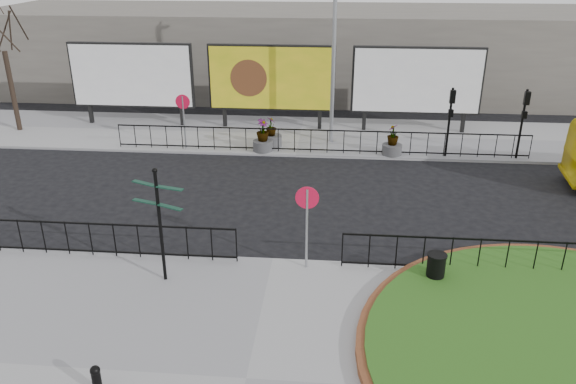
# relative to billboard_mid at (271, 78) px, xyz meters

# --- Properties ---
(ground) EXTENTS (90.00, 90.00, 0.00)m
(ground) POSITION_rel_billboard_mid_xyz_m (1.50, -12.97, -2.60)
(ground) COLOR black
(ground) RESTS_ON ground
(pavement_near) EXTENTS (30.00, 10.00, 0.12)m
(pavement_near) POSITION_rel_billboard_mid_xyz_m (1.50, -17.97, -2.54)
(pavement_near) COLOR gray
(pavement_near) RESTS_ON ground
(pavement_far) EXTENTS (44.00, 6.00, 0.12)m
(pavement_far) POSITION_rel_billboard_mid_xyz_m (1.50, -0.97, -2.54)
(pavement_far) COLOR gray
(pavement_far) RESTS_ON ground
(railing_near_left) EXTENTS (10.00, 0.10, 1.10)m
(railing_near_left) POSITION_rel_billboard_mid_xyz_m (-4.50, -13.27, -1.93)
(railing_near_left) COLOR black
(railing_near_left) RESTS_ON pavement_near
(railing_near_right) EXTENTS (9.00, 0.10, 1.10)m
(railing_near_right) POSITION_rel_billboard_mid_xyz_m (8.00, -13.27, -1.93)
(railing_near_right) COLOR black
(railing_near_right) RESTS_ON pavement_near
(railing_far) EXTENTS (18.00, 0.10, 1.10)m
(railing_far) POSITION_rel_billboard_mid_xyz_m (2.50, -3.67, -1.93)
(railing_far) COLOR black
(railing_far) RESTS_ON pavement_far
(speed_sign_far) EXTENTS (0.64, 0.07, 2.47)m
(speed_sign_far) POSITION_rel_billboard_mid_xyz_m (-3.50, -3.57, -0.68)
(speed_sign_far) COLOR gray
(speed_sign_far) RESTS_ON pavement_far
(speed_sign_near) EXTENTS (0.64, 0.07, 2.47)m
(speed_sign_near) POSITION_rel_billboard_mid_xyz_m (2.50, -13.37, -0.68)
(speed_sign_near) COLOR gray
(speed_sign_near) RESTS_ON pavement_near
(billboard_left) EXTENTS (6.20, 0.31, 4.10)m
(billboard_left) POSITION_rel_billboard_mid_xyz_m (-7.00, 0.00, 0.00)
(billboard_left) COLOR black
(billboard_left) RESTS_ON pavement_far
(billboard_mid) EXTENTS (6.20, 0.31, 4.10)m
(billboard_mid) POSITION_rel_billboard_mid_xyz_m (0.00, 0.00, 0.00)
(billboard_mid) COLOR black
(billboard_mid) RESTS_ON pavement_far
(billboard_right) EXTENTS (6.20, 0.31, 4.10)m
(billboard_right) POSITION_rel_billboard_mid_xyz_m (7.00, 0.00, 0.00)
(billboard_right) COLOR black
(billboard_right) RESTS_ON pavement_far
(lamp_post) EXTENTS (0.74, 0.18, 9.23)m
(lamp_post) POSITION_rel_billboard_mid_xyz_m (3.01, -1.97, 2.23)
(lamp_post) COLOR gray
(lamp_post) RESTS_ON pavement_far
(signal_pole_a) EXTENTS (0.22, 0.26, 3.00)m
(signal_pole_a) POSITION_rel_billboard_mid_xyz_m (8.00, -3.63, -0.50)
(signal_pole_a) COLOR black
(signal_pole_a) RESTS_ON pavement_far
(signal_pole_b) EXTENTS (0.22, 0.26, 3.00)m
(signal_pole_b) POSITION_rel_billboard_mid_xyz_m (11.00, -3.63, -0.50)
(signal_pole_b) COLOR black
(signal_pole_b) RESTS_ON pavement_far
(tree_left) EXTENTS (2.00, 2.00, 7.00)m
(tree_left) POSITION_rel_billboard_mid_xyz_m (-12.50, -1.47, 1.02)
(tree_left) COLOR #2D2119
(tree_left) RESTS_ON pavement_far
(building_backdrop) EXTENTS (40.00, 10.00, 5.00)m
(building_backdrop) POSITION_rel_billboard_mid_xyz_m (1.50, 9.03, -0.10)
(building_backdrop) COLOR #68625B
(building_backdrop) RESTS_ON ground
(fingerpost_sign) EXTENTS (1.50, 0.72, 3.25)m
(fingerpost_sign) POSITION_rel_billboard_mid_xyz_m (-1.30, -14.33, -0.52)
(fingerpost_sign) COLOR black
(fingerpost_sign) RESTS_ON pavement_near
(bollard) EXTENTS (0.21, 0.21, 0.65)m
(bollard) POSITION_rel_billboard_mid_xyz_m (-1.44, -18.62, -2.13)
(bollard) COLOR black
(bollard) RESTS_ON pavement_near
(litter_bin) EXTENTS (0.52, 0.52, 0.87)m
(litter_bin) POSITION_rel_billboard_mid_xyz_m (6.00, -13.87, -2.04)
(litter_bin) COLOR black
(litter_bin) RESTS_ON pavement_near
(planter_a) EXTENTS (0.88, 0.88, 1.44)m
(planter_a) POSITION_rel_billboard_mid_xyz_m (-0.00, -3.57, -1.93)
(planter_a) COLOR #4C4C4F
(planter_a) RESTS_ON pavement_far
(planter_b) EXTENTS (0.96, 0.96, 1.35)m
(planter_b) POSITION_rel_billboard_mid_xyz_m (0.30, -2.88, -2.03)
(planter_b) COLOR #4C4C4F
(planter_b) RESTS_ON pavement_far
(planter_c) EXTENTS (0.87, 0.87, 1.37)m
(planter_c) POSITION_rel_billboard_mid_xyz_m (5.69, -3.57, -1.96)
(planter_c) COLOR #4C4C4F
(planter_c) RESTS_ON pavement_far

